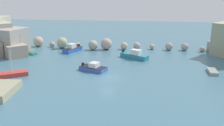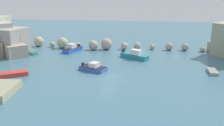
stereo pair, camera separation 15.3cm
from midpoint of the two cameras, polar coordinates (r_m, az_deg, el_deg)
The scene contains 8 objects.
cove_water at distance 43.00m, azimuth -1.02°, elevation -3.26°, with size 160.00×160.00×0.00m, color #436E81.
rock_breakwater at distance 63.79m, azimuth -3.83°, elevation 4.24°, with size 42.85×4.47×2.79m.
moored_boat_0 at distance 46.56m, azimuth -4.29°, elevation -1.08°, with size 5.35×3.93×1.57m.
moored_boat_1 at distance 61.44m, azimuth -8.91°, elevation 3.16°, with size 3.82×5.60×1.95m.
moored_boat_2 at distance 48.58m, azimuth 21.47°, elevation -1.78°, with size 1.53×3.52×0.53m.
moored_boat_4 at distance 54.81m, azimuth 5.01°, elevation 1.74°, with size 6.25×4.74×1.99m.
moored_boat_5 at distance 61.09m, azimuth -17.61°, elevation 2.10°, with size 2.90×2.41×0.53m.
moored_boat_6 at distance 46.78m, azimuth -21.43°, elevation -2.31°, with size 5.22×4.21×4.65m.
Camera 1 is at (5.87, -40.13, 14.28)m, focal length 40.91 mm.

